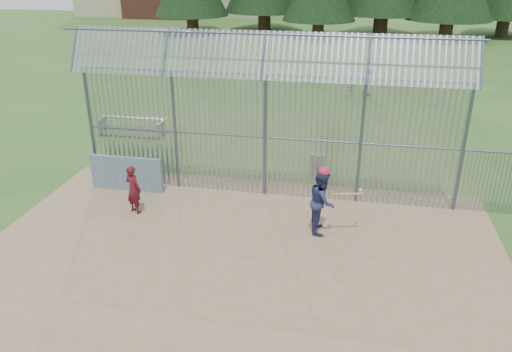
% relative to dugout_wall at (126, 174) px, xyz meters
% --- Properties ---
extents(ground, '(120.00, 120.00, 0.00)m').
position_rel_dugout_wall_xyz_m(ground, '(4.60, -2.90, -0.62)').
color(ground, '#2D511E').
rests_on(ground, ground).
extents(dirt_infield, '(14.00, 10.00, 0.02)m').
position_rel_dugout_wall_xyz_m(dirt_infield, '(4.60, -3.40, -0.61)').
color(dirt_infield, '#756047').
rests_on(dirt_infield, ground).
extents(dugout_wall, '(2.50, 0.12, 1.20)m').
position_rel_dugout_wall_xyz_m(dugout_wall, '(0.00, 0.00, 0.00)').
color(dugout_wall, '#38566B').
rests_on(dugout_wall, dirt_infield).
extents(batter, '(0.74, 0.93, 1.84)m').
position_rel_dugout_wall_xyz_m(batter, '(6.61, -1.49, 0.32)').
color(batter, navy).
rests_on(batter, dirt_infield).
extents(onlooker, '(0.66, 0.57, 1.54)m').
position_rel_dugout_wall_xyz_m(onlooker, '(0.91, -1.45, 0.17)').
color(onlooker, maroon).
rests_on(onlooker, dirt_infield).
extents(bg_kid_standing, '(0.93, 0.69, 1.71)m').
position_rel_dugout_wall_xyz_m(bg_kid_standing, '(8.11, 14.55, 0.24)').
color(bg_kid_standing, slate).
rests_on(bg_kid_standing, ground).
extents(bg_kid_seated, '(0.48, 0.27, 0.77)m').
position_rel_dugout_wall_xyz_m(bg_kid_seated, '(7.24, 14.15, -0.24)').
color(bg_kid_seated, slate).
rests_on(bg_kid_seated, ground).
extents(batting_gear, '(1.27, 0.43, 0.73)m').
position_rel_dugout_wall_xyz_m(batting_gear, '(6.73, -1.51, 1.13)').
color(batting_gear, red).
rests_on(batting_gear, ground).
extents(trash_can, '(0.56, 0.56, 0.82)m').
position_rel_dugout_wall_xyz_m(trash_can, '(6.18, 2.76, -0.24)').
color(trash_can, '#93959B').
rests_on(trash_can, ground).
extents(bleacher, '(3.00, 0.95, 0.72)m').
position_rel_dugout_wall_xyz_m(bleacher, '(-2.22, 5.41, -0.21)').
color(bleacher, slate).
rests_on(bleacher, ground).
extents(backstop_fence, '(20.09, 0.81, 5.30)m').
position_rel_dugout_wall_xyz_m(backstop_fence, '(6.41, 0.53, 1.74)').
color(backstop_fence, '#47566B').
rests_on(backstop_fence, ground).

